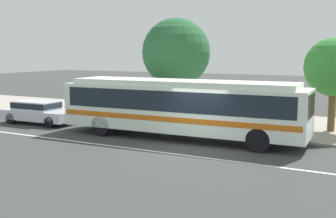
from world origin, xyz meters
The scene contains 10 objects.
ground_plane centered at (0.00, 0.00, 0.00)m, with size 120.00×120.00×0.00m, color #383A38.
sidewalk_slab centered at (0.00, 7.41, 0.06)m, with size 60.00×8.00×0.12m, color gray.
lane_stripe_center centered at (0.00, -0.80, 0.00)m, with size 56.00×0.16×0.01m, color silver.
transit_bus centered at (-1.46, 2.06, 1.61)m, with size 11.76×2.93×2.76m.
sedan_behind_bus centered at (-10.49, 1.97, 0.72)m, with size 4.39×1.88×1.29m.
pedestrian_waiting_near_sign centered at (-3.31, 4.99, 1.16)m, with size 0.38×0.38×1.77m.
pedestrian_walking_along_curb centered at (3.16, 4.74, 1.13)m, with size 0.47×0.47×1.72m.
bus_stop_sign centered at (3.00, 4.00, 1.68)m, with size 0.16×0.43×2.43m.
street_tree_near_stop centered at (-4.06, 6.76, 4.04)m, with size 4.04×4.04×5.95m.
street_tree_mid_block centered at (4.69, 6.70, 3.32)m, with size 2.91×2.91×4.68m.
Camera 1 is at (6.89, -15.16, 4.03)m, focal length 43.94 mm.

